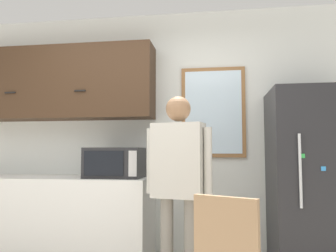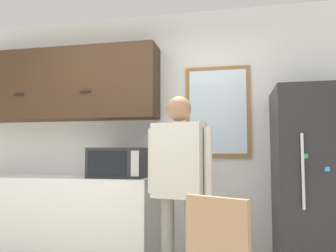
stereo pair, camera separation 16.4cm
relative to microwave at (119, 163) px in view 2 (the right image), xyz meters
The scene contains 7 objects.
back_wall 0.58m from the microwave, 52.62° to the left, with size 6.00×0.06×2.70m.
counter 0.98m from the microwave, behind, with size 2.24×0.63×0.90m.
upper_cabinets 1.17m from the microwave, 166.32° to the left, with size 2.24×0.37×0.79m.
microwave is the anchor object (origin of this frame).
person 0.78m from the microwave, 28.89° to the right, with size 0.58×0.31×1.63m.
refrigerator 1.90m from the microwave, ahead, with size 0.78×0.72×1.73m.
window 1.16m from the microwave, 19.85° to the left, with size 0.68×0.05×0.97m.
Camera 2 is at (0.86, -1.66, 1.16)m, focal length 35.00 mm.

